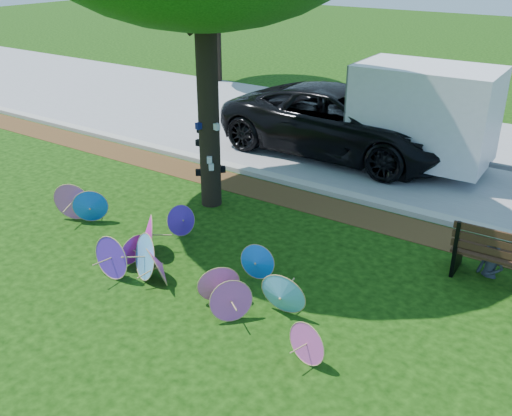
{
  "coord_description": "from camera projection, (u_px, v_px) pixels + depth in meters",
  "views": [
    {
      "loc": [
        5.67,
        -5.61,
        5.16
      ],
      "look_at": [
        0.5,
        2.0,
        0.9
      ],
      "focal_mm": 40.0,
      "sensor_mm": 36.0,
      "label": 1
    }
  ],
  "objects": [
    {
      "name": "ground",
      "position": [
        162.0,
        293.0,
        9.27
      ],
      "size": [
        90.0,
        90.0,
        0.0
      ],
      "primitive_type": "plane",
      "color": "black",
      "rests_on": "ground"
    },
    {
      "name": "mulch_strip",
      "position": [
        301.0,
        200.0,
        12.65
      ],
      "size": [
        90.0,
        1.0,
        0.01
      ],
      "primitive_type": "cube",
      "color": "#472D16",
      "rests_on": "ground"
    },
    {
      "name": "curb",
      "position": [
        316.0,
        188.0,
        13.15
      ],
      "size": [
        90.0,
        0.3,
        0.12
      ],
      "primitive_type": "cube",
      "color": "#B7B5AD",
      "rests_on": "ground"
    },
    {
      "name": "street",
      "position": [
        386.0,
        143.0,
        16.29
      ],
      "size": [
        90.0,
        8.0,
        0.01
      ],
      "primitive_type": "cube",
      "color": "gray",
      "rests_on": "ground"
    },
    {
      "name": "parasol_pile",
      "position": [
        162.0,
        251.0,
        9.81
      ],
      "size": [
        6.9,
        2.36,
        0.83
      ],
      "color": "blue",
      "rests_on": "ground"
    },
    {
      "name": "black_van",
      "position": [
        341.0,
        121.0,
        15.15
      ],
      "size": [
        6.39,
        2.96,
        1.78
      ],
      "primitive_type": "imported",
      "rotation": [
        0.0,
        0.0,
        1.57
      ],
      "color": "black",
      "rests_on": "ground"
    },
    {
      "name": "cargo_trailer",
      "position": [
        425.0,
        113.0,
        13.85
      ],
      "size": [
        3.3,
        2.13,
        2.88
      ],
      "primitive_type": "cube",
      "rotation": [
        0.0,
        0.0,
        0.02
      ],
      "color": "white",
      "rests_on": "ground"
    },
    {
      "name": "person_left",
      "position": [
        495.0,
        244.0,
        9.51
      ],
      "size": [
        0.51,
        0.4,
        1.24
      ],
      "primitive_type": "imported",
      "rotation": [
        0.0,
        0.0,
        -0.25
      ],
      "color": "#363A4A",
      "rests_on": "ground"
    }
  ]
}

